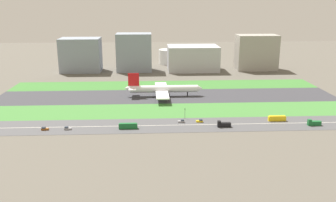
{
  "coord_description": "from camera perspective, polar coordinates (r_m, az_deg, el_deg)",
  "views": [
    {
      "loc": [
        -14.32,
        -293.48,
        77.93
      ],
      "look_at": [
        -0.92,
        -36.5,
        6.0
      ],
      "focal_mm": 38.98,
      "sensor_mm": 36.0,
      "label": 1
    }
  ],
  "objects": [
    {
      "name": "truck_1",
      "position": [
        251.45,
        21.84,
        -3.2
      ],
      "size": [
        8.4,
        2.5,
        4.0
      ],
      "rotation": [
        0.0,
        0.0,
        3.14
      ],
      "color": "#19662D",
      "rests_on": "highway"
    },
    {
      "name": "traffic_light",
      "position": [
        245.95,
        2.66,
        -1.82
      ],
      "size": [
        0.36,
        0.5,
        7.2
      ],
      "color": "#4C4C51",
      "rests_on": "highway"
    },
    {
      "name": "fuel_tank_west",
      "position": [
        458.36,
        0.1,
        6.96
      ],
      "size": [
        24.64,
        24.64,
        17.8
      ],
      "primitive_type": "cylinder",
      "color": "silver",
      "rests_on": "ground_plane"
    },
    {
      "name": "cargo_warehouse",
      "position": [
        429.26,
        13.64,
        7.39
      ],
      "size": [
        45.46,
        24.9,
        39.49
      ],
      "primitive_type": "cube",
      "color": "#9E998E",
      "rests_on": "ground_plane"
    },
    {
      "name": "terminal_building",
      "position": [
        418.69,
        -13.47,
        7.03
      ],
      "size": [
        43.77,
        29.0,
        36.95
      ],
      "primitive_type": "cube",
      "color": "gray",
      "rests_on": "ground_plane"
    },
    {
      "name": "bus_1",
      "position": [
        252.44,
        16.67,
        -2.61
      ],
      "size": [
        11.6,
        2.5,
        3.5
      ],
      "color": "yellow",
      "rests_on": "highway"
    },
    {
      "name": "office_tower",
      "position": [
        415.42,
        3.89,
        6.71
      ],
      "size": [
        56.34,
        38.46,
        27.7
      ],
      "primitive_type": "cube",
      "color": "#B2B2B7",
      "rests_on": "ground_plane"
    },
    {
      "name": "ground_plane",
      "position": [
        303.99,
        -0.18,
        0.76
      ],
      "size": [
        800.0,
        800.0,
        0.0
      ],
      "primitive_type": "plane",
      "color": "#5B564C"
    },
    {
      "name": "hangar_building",
      "position": [
        411.79,
        -5.32,
        7.59
      ],
      "size": [
        38.66,
        26.56,
        41.79
      ],
      "primitive_type": "cube",
      "color": "gray",
      "rests_on": "ground_plane"
    },
    {
      "name": "truck_0",
      "position": [
        233.26,
        8.7,
        -3.65
      ],
      "size": [
        8.4,
        2.5,
        4.0
      ],
      "rotation": [
        0.0,
        0.0,
        3.14
      ],
      "color": "black",
      "rests_on": "highway"
    },
    {
      "name": "highway",
      "position": [
        234.27,
        0.69,
        -3.8
      ],
      "size": [
        280.0,
        28.0,
        0.1
      ],
      "primitive_type": "cube",
      "color": "#4C4C4F",
      "rests_on": "ground_plane"
    },
    {
      "name": "bus_0",
      "position": [
        228.94,
        -6.26,
        -3.9
      ],
      "size": [
        11.6,
        2.5,
        3.5
      ],
      "rotation": [
        0.0,
        0.0,
        3.14
      ],
      "color": "#19662D",
      "rests_on": "highway"
    },
    {
      "name": "grass_median_north",
      "position": [
        343.73,
        -0.52,
        2.52
      ],
      "size": [
        280.0,
        36.0,
        0.1
      ],
      "primitive_type": "cube",
      "color": "#3D7A33",
      "rests_on": "ground_plane"
    },
    {
      "name": "highway_centerline",
      "position": [
        234.25,
        0.69,
        -3.79
      ],
      "size": [
        266.0,
        0.5,
        0.01
      ],
      "primitive_type": "cube",
      "color": "silver",
      "rests_on": "highway"
    },
    {
      "name": "car_2",
      "position": [
        234.47,
        -15.45,
        -4.15
      ],
      "size": [
        4.4,
        1.8,
        2.0
      ],
      "rotation": [
        0.0,
        0.0,
        3.14
      ],
      "color": "#99999E",
      "rests_on": "highway"
    },
    {
      "name": "airliner",
      "position": [
        302.29,
        -0.94,
        1.89
      ],
      "size": [
        65.0,
        56.0,
        19.7
      ],
      "color": "white",
      "rests_on": "runway"
    },
    {
      "name": "car_0",
      "position": [
        240.5,
        4.99,
        -3.12
      ],
      "size": [
        4.4,
        1.8,
        2.0
      ],
      "color": "yellow",
      "rests_on": "highway"
    },
    {
      "name": "car_1",
      "position": [
        237.9,
        -18.74,
        -4.13
      ],
      "size": [
        4.4,
        1.8,
        2.0
      ],
      "rotation": [
        0.0,
        0.0,
        3.14
      ],
      "color": "brown",
      "rests_on": "highway"
    },
    {
      "name": "grass_median_south",
      "position": [
        264.61,
        0.25,
        -1.5
      ],
      "size": [
        280.0,
        36.0,
        0.1
      ],
      "primitive_type": "cube",
      "color": "#427F38",
      "rests_on": "ground_plane"
    },
    {
      "name": "runway",
      "position": [
        303.98,
        -0.18,
        0.77
      ],
      "size": [
        280.0,
        46.0,
        0.1
      ],
      "primitive_type": "cube",
      "color": "#38383D",
      "rests_on": "ground_plane"
    },
    {
      "name": "car_3",
      "position": [
        239.16,
        2.13,
        -3.18
      ],
      "size": [
        4.4,
        1.8,
        2.0
      ],
      "color": "#99999E",
      "rests_on": "highway"
    }
  ]
}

